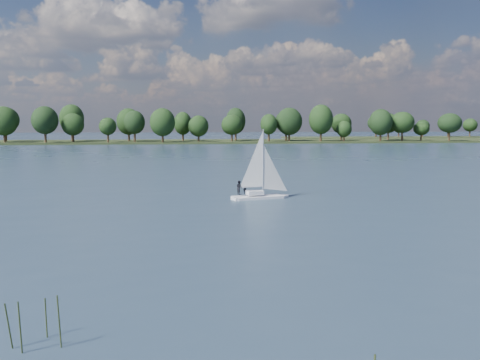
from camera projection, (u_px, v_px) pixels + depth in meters
name	position (u px, v px, depth m)	size (l,w,h in m)	color
ground	(217.00, 160.00, 126.22)	(700.00, 700.00, 0.00)	#233342
far_shore	(198.00, 142.00, 236.78)	(660.00, 40.00, 1.50)	black
far_shore_back	(477.00, 138.00, 303.03)	(220.00, 30.00, 1.40)	black
sailboat	(258.00, 179.00, 61.73)	(6.65, 3.37, 8.44)	silver
treeline	(173.00, 124.00, 230.56)	(562.41, 73.50, 18.46)	black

